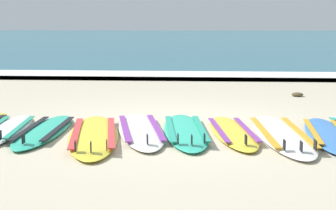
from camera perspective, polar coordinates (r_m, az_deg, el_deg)
name	(u,v)px	position (r m, az deg, el deg)	size (l,w,h in m)	color
ground_plane	(176,127)	(6.82, 0.95, -2.53)	(80.00, 80.00, 0.00)	#C1B599
sea	(196,38)	(41.90, 3.29, 7.82)	(80.00, 60.00, 0.10)	#23667A
wave_foam_strip	(187,76)	(12.64, 2.24, 3.41)	(80.00, 1.36, 0.11)	white
surfboard_1	(6,129)	(6.81, -18.30, -2.72)	(0.70, 2.04, 0.18)	white
surfboard_2	(44,131)	(6.60, -14.19, -2.91)	(0.55, 2.07, 0.18)	#2DB793
surfboard_3	(94,135)	(6.24, -8.64, -3.45)	(1.05, 2.52, 0.18)	yellow
surfboard_4	(141,130)	(6.45, -3.21, -2.92)	(1.02, 2.33, 0.18)	silver
surfboard_5	(186,131)	(6.40, 2.06, -3.01)	(0.79, 2.26, 0.18)	#2DB793
surfboard_6	(232,132)	(6.38, 7.52, -3.13)	(0.75, 2.06, 0.18)	yellow
surfboard_7	(281,134)	(6.37, 13.05, -3.33)	(0.75, 2.46, 0.18)	white
surfboard_8	(328,134)	(6.53, 18.09, -3.23)	(0.69, 2.10, 0.18)	#3875CC
seaweed_clump_near_shoreline	(297,94)	(9.85, 14.83, 1.19)	(0.23, 0.18, 0.08)	#4C4228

